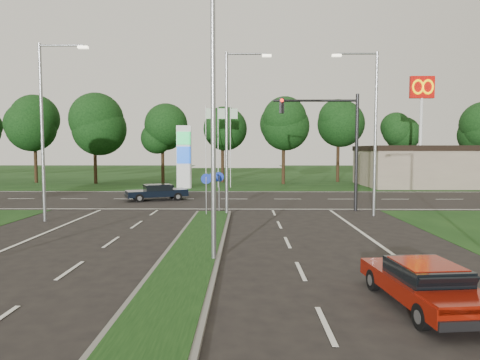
{
  "coord_description": "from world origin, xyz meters",
  "views": [
    {
      "loc": [
        1.81,
        -7.7,
        3.66
      ],
      "look_at": [
        1.57,
        13.17,
        2.2
      ],
      "focal_mm": 32.0,
      "sensor_mm": 36.0,
      "label": 1
    }
  ],
  "objects": [
    {
      "name": "ground",
      "position": [
        0.0,
        0.0,
        0.0
      ],
      "size": [
        160.0,
        160.0,
        0.0
      ],
      "primitive_type": "plane",
      "color": "black",
      "rests_on": "ground"
    },
    {
      "name": "verge_far",
      "position": [
        0.0,
        55.0,
        0.0
      ],
      "size": [
        160.0,
        50.0,
        0.02
      ],
      "primitive_type": "cube",
      "color": "black",
      "rests_on": "ground"
    },
    {
      "name": "cross_road",
      "position": [
        0.0,
        24.0,
        0.0
      ],
      "size": [
        160.0,
        12.0,
        0.02
      ],
      "primitive_type": "cube",
      "color": "black",
      "rests_on": "ground"
    },
    {
      "name": "median_kerb",
      "position": [
        0.0,
        4.0,
        0.06
      ],
      "size": [
        2.0,
        26.0,
        0.12
      ],
      "primitive_type": "cube",
      "color": "slate",
      "rests_on": "ground"
    },
    {
      "name": "commercial_building",
      "position": [
        22.0,
        36.0,
        2.0
      ],
      "size": [
        16.0,
        9.0,
        4.0
      ],
      "primitive_type": "cube",
      "color": "gray",
      "rests_on": "ground"
    },
    {
      "name": "streetlight_median_near",
      "position": [
        1.0,
        6.0,
        5.08
      ],
      "size": [
        2.53,
        0.22,
        9.0
      ],
      "color": "gray",
      "rests_on": "ground"
    },
    {
      "name": "streetlight_median_far",
      "position": [
        1.0,
        16.0,
        5.08
      ],
      "size": [
        2.53,
        0.22,
        9.0
      ],
      "color": "gray",
      "rests_on": "ground"
    },
    {
      "name": "streetlight_left_far",
      "position": [
        -8.3,
        14.0,
        5.08
      ],
      "size": [
        2.53,
        0.22,
        9.0
      ],
      "color": "gray",
      "rests_on": "ground"
    },
    {
      "name": "streetlight_right_far",
      "position": [
        8.8,
        16.0,
        5.08
      ],
      "size": [
        2.53,
        0.22,
        9.0
      ],
      "rotation": [
        0.0,
        0.0,
        3.14
      ],
      "color": "gray",
      "rests_on": "ground"
    },
    {
      "name": "traffic_signal",
      "position": [
        7.19,
        18.0,
        4.65
      ],
      "size": [
        5.1,
        0.42,
        7.0
      ],
      "color": "black",
      "rests_on": "ground"
    },
    {
      "name": "median_signs",
      "position": [
        0.0,
        16.4,
        1.71
      ],
      "size": [
        1.16,
        1.76,
        2.38
      ],
      "color": "gray",
      "rests_on": "ground"
    },
    {
      "name": "gas_pylon",
      "position": [
        -3.79,
        33.05,
        3.2
      ],
      "size": [
        5.8,
        1.26,
        8.0
      ],
      "color": "silver",
      "rests_on": "ground"
    },
    {
      "name": "mcdonalds_sign",
      "position": [
        18.0,
        31.97,
        7.99
      ],
      "size": [
        2.2,
        0.47,
        10.4
      ],
      "color": "silver",
      "rests_on": "ground"
    },
    {
      "name": "treeline_far",
      "position": [
        0.1,
        39.93,
        6.83
      ],
      "size": [
        6.0,
        6.0,
        9.9
      ],
      "color": "black",
      "rests_on": "ground"
    },
    {
      "name": "red_sedan",
      "position": [
        6.0,
        2.1,
        0.57
      ],
      "size": [
        1.96,
        4.02,
        1.07
      ],
      "rotation": [
        0.0,
        0.0,
        0.1
      ],
      "color": "maroon",
      "rests_on": "ground"
    },
    {
      "name": "navy_sedan",
      "position": [
        -4.6,
        23.19,
        0.63
      ],
      "size": [
        4.62,
        3.28,
        1.18
      ],
      "rotation": [
        0.0,
        0.0,
        1.97
      ],
      "color": "black",
      "rests_on": "ground"
    }
  ]
}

